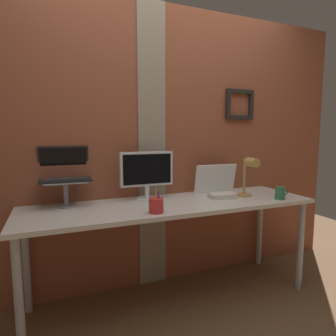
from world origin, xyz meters
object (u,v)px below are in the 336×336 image
(monitor, at_px, (147,172))
(laptop, at_px, (64,170))
(pen_cup, at_px, (156,205))
(coffee_mug, at_px, (280,193))
(whiteboard_panel, at_px, (215,178))
(desk_lamp, at_px, (249,173))

(monitor, distance_m, laptop, 0.60)
(laptop, xyz_separation_m, pen_cup, (0.53, -0.46, -0.20))
(coffee_mug, bearing_deg, pen_cup, -179.99)
(whiteboard_panel, bearing_deg, laptop, 178.10)
(monitor, xyz_separation_m, laptop, (-0.60, 0.07, 0.03))
(desk_lamp, bearing_deg, whiteboard_panel, 118.65)
(monitor, xyz_separation_m, desk_lamp, (0.78, -0.24, -0.02))
(pen_cup, bearing_deg, coffee_mug, 0.01)
(desk_lamp, height_order, pen_cup, desk_lamp)
(monitor, bearing_deg, pen_cup, -99.39)
(monitor, xyz_separation_m, whiteboard_panel, (0.64, 0.03, -0.09))
(monitor, height_order, whiteboard_panel, monitor)
(pen_cup, bearing_deg, laptop, 139.19)
(desk_lamp, height_order, coffee_mug, desk_lamp)
(monitor, bearing_deg, coffee_mug, -22.16)
(desk_lamp, bearing_deg, coffee_mug, -39.19)
(laptop, relative_size, desk_lamp, 1.09)
(laptop, height_order, desk_lamp, laptop)
(monitor, height_order, pen_cup, monitor)
(laptop, relative_size, coffee_mug, 3.00)
(laptop, xyz_separation_m, desk_lamp, (1.38, -0.31, -0.05))
(whiteboard_panel, relative_size, coffee_mug, 3.35)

